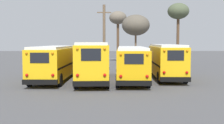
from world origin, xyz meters
TOP-DOWN VIEW (x-y plane):
  - ground_plane at (0.00, 0.00)m, footprint 160.00×160.00m
  - school_bus_0 at (-5.06, -0.39)m, footprint 2.83×9.98m
  - school_bus_1 at (-1.69, -0.91)m, footprint 2.90×10.76m
  - school_bus_2 at (1.69, -0.69)m, footprint 2.98×10.66m
  - school_bus_3 at (5.06, 0.84)m, footprint 2.84×9.66m
  - utility_pole at (-0.85, 10.65)m, footprint 1.80×0.34m
  - bare_tree_0 at (9.64, 14.93)m, footprint 3.03×3.03m
  - bare_tree_1 at (1.26, 20.94)m, footprint 2.84×2.84m
  - bare_tree_2 at (3.56, 14.56)m, footprint 3.92×3.92m
  - fence_line at (-0.00, 7.55)m, footprint 18.19×0.06m

SIDE VIEW (x-z plane):
  - ground_plane at x=0.00m, z-range 0.00..0.00m
  - fence_line at x=0.00m, z-range 0.28..1.70m
  - school_bus_2 at x=1.69m, z-range 0.14..3.10m
  - school_bus_0 at x=-5.06m, z-range 0.14..3.16m
  - school_bus_3 at x=5.06m, z-range 0.13..3.28m
  - school_bus_1 at x=-1.69m, z-range 0.15..3.51m
  - utility_pole at x=-0.85m, z-range 0.11..8.19m
  - bare_tree_2 at x=3.56m, z-range 2.12..9.34m
  - bare_tree_1 at x=1.26m, z-range 2.89..11.30m
  - bare_tree_0 at x=9.64m, z-range 3.10..11.99m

